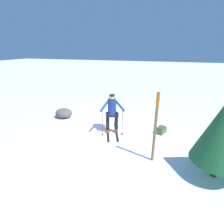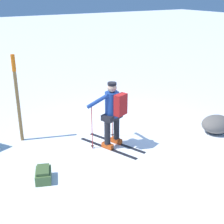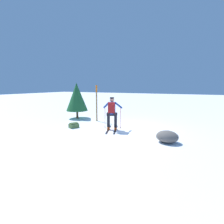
{
  "view_description": "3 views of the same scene",
  "coord_description": "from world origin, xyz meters",
  "px_view_note": "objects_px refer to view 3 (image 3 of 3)",
  "views": [
    {
      "loc": [
        -2.61,
        6.01,
        3.42
      ],
      "look_at": [
        -0.59,
        -0.38,
        0.91
      ],
      "focal_mm": 28.0,
      "sensor_mm": 36.0,
      "label": 1
    },
    {
      "loc": [
        -4.25,
        -6.32,
        3.68
      ],
      "look_at": [
        -0.59,
        -0.38,
        0.91
      ],
      "focal_mm": 50.0,
      "sensor_mm": 36.0,
      "label": 2
    },
    {
      "loc": [
        3.31,
        -8.09,
        2.23
      ],
      "look_at": [
        -0.59,
        -0.38,
        0.91
      ],
      "focal_mm": 28.0,
      "sensor_mm": 36.0,
      "label": 3
    }
  ],
  "objects_px": {
    "skier": "(112,111)",
    "trail_marker": "(97,101)",
    "rock_boulder": "(167,137)",
    "dropped_backpack": "(74,125)",
    "pine_tree": "(77,97)"
  },
  "relations": [
    {
      "from": "skier",
      "to": "pine_tree",
      "type": "height_order",
      "value": "pine_tree"
    },
    {
      "from": "dropped_backpack",
      "to": "pine_tree",
      "type": "distance_m",
      "value": 3.06
    },
    {
      "from": "skier",
      "to": "dropped_backpack",
      "type": "distance_m",
      "value": 2.23
    },
    {
      "from": "dropped_backpack",
      "to": "rock_boulder",
      "type": "bearing_deg",
      "value": -3.17
    },
    {
      "from": "dropped_backpack",
      "to": "trail_marker",
      "type": "bearing_deg",
      "value": 85.38
    },
    {
      "from": "skier",
      "to": "trail_marker",
      "type": "relative_size",
      "value": 0.8
    },
    {
      "from": "skier",
      "to": "pine_tree",
      "type": "distance_m",
      "value": 3.99
    },
    {
      "from": "dropped_backpack",
      "to": "rock_boulder",
      "type": "xyz_separation_m",
      "value": [
        4.84,
        -0.27,
        0.11
      ]
    },
    {
      "from": "pine_tree",
      "to": "dropped_backpack",
      "type": "bearing_deg",
      "value": -55.84
    },
    {
      "from": "dropped_backpack",
      "to": "trail_marker",
      "type": "xyz_separation_m",
      "value": [
        0.17,
        2.05,
        1.17
      ]
    },
    {
      "from": "trail_marker",
      "to": "rock_boulder",
      "type": "bearing_deg",
      "value": -26.33
    },
    {
      "from": "rock_boulder",
      "to": "pine_tree",
      "type": "distance_m",
      "value": 6.99
    },
    {
      "from": "skier",
      "to": "dropped_backpack",
      "type": "height_order",
      "value": "skier"
    },
    {
      "from": "skier",
      "to": "pine_tree",
      "type": "relative_size",
      "value": 0.74
    },
    {
      "from": "skier",
      "to": "trail_marker",
      "type": "distance_m",
      "value": 2.41
    }
  ]
}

